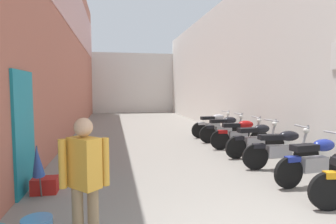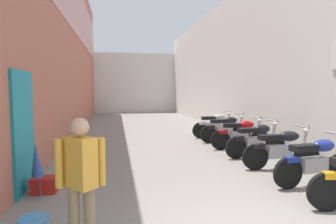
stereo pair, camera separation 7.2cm
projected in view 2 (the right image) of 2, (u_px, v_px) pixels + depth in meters
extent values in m
plane|color=gray|center=(158.00, 139.00, 10.58)|extent=(36.63, 36.63, 0.00)
cube|color=#B76651|center=(69.00, 42.00, 11.62)|extent=(0.40, 20.63, 7.61)
cube|color=teal|center=(23.00, 132.00, 5.10)|extent=(0.06, 1.10, 2.20)
cube|color=#DBA39E|center=(73.00, 1.00, 11.52)|extent=(0.04, 20.63, 2.43)
cube|color=silver|center=(224.00, 67.00, 12.92)|extent=(0.40, 20.63, 5.78)
cube|color=silver|center=(134.00, 83.00, 23.44)|extent=(9.40, 2.00, 4.74)
cylinder|color=black|center=(326.00, 192.00, 4.29)|extent=(0.61, 0.17, 0.60)
cube|color=orange|center=(332.00, 175.00, 4.28)|extent=(0.30, 0.18, 0.10)
cylinder|color=black|center=(288.00, 173.00, 5.25)|extent=(0.61, 0.14, 0.60)
cube|color=#9E9EA3|center=(313.00, 165.00, 5.41)|extent=(0.58, 0.26, 0.28)
ellipsoid|color=navy|center=(323.00, 145.00, 5.44)|extent=(0.51, 0.31, 0.24)
cube|color=black|center=(304.00, 148.00, 5.31)|extent=(0.54, 0.27, 0.12)
cylinder|color=#9E9EA3|center=(336.00, 134.00, 5.51)|extent=(0.10, 0.58, 0.04)
cube|color=navy|center=(292.00, 159.00, 5.25)|extent=(0.29, 0.17, 0.10)
cylinder|color=black|center=(306.00, 156.00, 6.61)|extent=(0.60, 0.13, 0.60)
cylinder|color=black|center=(255.00, 157.00, 6.49)|extent=(0.60, 0.13, 0.60)
cube|color=#9E9EA3|center=(279.00, 152.00, 6.54)|extent=(0.58, 0.25, 0.28)
ellipsoid|color=black|center=(289.00, 136.00, 6.53)|extent=(0.50, 0.30, 0.24)
cube|color=black|center=(270.00, 137.00, 6.49)|extent=(0.54, 0.27, 0.12)
cylinder|color=#9E9EA3|center=(304.00, 141.00, 6.57)|extent=(0.25, 0.08, 0.77)
cylinder|color=#9E9EA3|center=(302.00, 127.00, 6.54)|extent=(0.09, 0.58, 0.04)
sphere|color=silver|center=(307.00, 131.00, 6.56)|extent=(0.14, 0.14, 0.14)
cube|color=black|center=(259.00, 146.00, 6.48)|extent=(0.29, 0.16, 0.10)
cylinder|color=black|center=(275.00, 145.00, 7.90)|extent=(0.61, 0.15, 0.60)
cylinder|color=black|center=(236.00, 148.00, 7.53)|extent=(0.61, 0.15, 0.60)
cube|color=#9E9EA3|center=(255.00, 142.00, 7.69)|extent=(0.58, 0.27, 0.28)
ellipsoid|color=black|center=(262.00, 129.00, 7.73)|extent=(0.51, 0.32, 0.24)
cube|color=black|center=(248.00, 130.00, 7.60)|extent=(0.54, 0.28, 0.12)
cylinder|color=#9E9EA3|center=(273.00, 133.00, 7.86)|extent=(0.25, 0.09, 0.77)
cylinder|color=#9E9EA3|center=(272.00, 121.00, 7.81)|extent=(0.11, 0.58, 0.04)
sphere|color=silver|center=(275.00, 124.00, 7.85)|extent=(0.14, 0.14, 0.14)
cube|color=black|center=(239.00, 138.00, 7.53)|extent=(0.29, 0.17, 0.10)
cylinder|color=black|center=(260.00, 140.00, 8.74)|extent=(0.61, 0.14, 0.60)
cylinder|color=black|center=(220.00, 140.00, 8.65)|extent=(0.61, 0.14, 0.60)
cube|color=#9E9EA3|center=(239.00, 136.00, 8.69)|extent=(0.58, 0.26, 0.28)
ellipsoid|color=#AD1414|center=(246.00, 125.00, 8.67)|extent=(0.51, 0.31, 0.24)
cube|color=black|center=(232.00, 125.00, 8.64)|extent=(0.54, 0.28, 0.12)
cylinder|color=#9E9EA3|center=(258.00, 129.00, 8.71)|extent=(0.25, 0.09, 0.77)
cylinder|color=#9E9EA3|center=(256.00, 117.00, 8.68)|extent=(0.10, 0.58, 0.04)
sphere|color=silver|center=(260.00, 121.00, 8.69)|extent=(0.14, 0.14, 0.14)
cube|color=#AD1414|center=(223.00, 132.00, 8.64)|extent=(0.29, 0.17, 0.10)
cylinder|color=black|center=(242.00, 133.00, 9.98)|extent=(0.60, 0.08, 0.60)
cylinder|color=black|center=(208.00, 134.00, 9.76)|extent=(0.60, 0.08, 0.60)
cube|color=#9E9EA3|center=(224.00, 131.00, 9.85)|extent=(0.56, 0.20, 0.28)
ellipsoid|color=black|center=(231.00, 120.00, 9.86)|extent=(0.48, 0.26, 0.24)
cube|color=black|center=(218.00, 121.00, 9.78)|extent=(0.52, 0.22, 0.12)
cylinder|color=#9E9EA3|center=(241.00, 124.00, 9.94)|extent=(0.25, 0.06, 0.77)
cylinder|color=#9E9EA3|center=(239.00, 114.00, 9.90)|extent=(0.04, 0.58, 0.04)
sphere|color=silver|center=(242.00, 117.00, 9.93)|extent=(0.14, 0.14, 0.14)
cube|color=black|center=(211.00, 127.00, 9.75)|extent=(0.28, 0.14, 0.10)
cylinder|color=black|center=(229.00, 129.00, 11.11)|extent=(0.61, 0.14, 0.60)
cylinder|color=black|center=(200.00, 130.00, 10.75)|extent=(0.61, 0.14, 0.60)
cube|color=#9E9EA3|center=(214.00, 127.00, 10.91)|extent=(0.58, 0.26, 0.28)
ellipsoid|color=#B7B7BC|center=(219.00, 117.00, 10.94)|extent=(0.51, 0.31, 0.24)
cube|color=black|center=(208.00, 118.00, 10.82)|extent=(0.54, 0.27, 0.12)
cylinder|color=#9E9EA3|center=(228.00, 120.00, 11.06)|extent=(0.25, 0.09, 0.77)
cylinder|color=#9E9EA3|center=(226.00, 111.00, 11.01)|extent=(0.10, 0.58, 0.04)
sphere|color=silver|center=(229.00, 114.00, 11.06)|extent=(0.14, 0.14, 0.14)
cube|color=#B7B7BC|center=(202.00, 123.00, 10.76)|extent=(0.29, 0.17, 0.10)
cylinder|color=#8C7251|center=(90.00, 223.00, 3.06)|extent=(0.12, 0.12, 0.82)
cube|color=gold|center=(80.00, 162.00, 2.99)|extent=(0.38, 0.38, 0.54)
sphere|color=tan|center=(80.00, 127.00, 2.96)|extent=(0.20, 0.20, 0.20)
cylinder|color=gold|center=(59.00, 163.00, 2.95)|extent=(0.08, 0.08, 0.52)
cylinder|color=gold|center=(102.00, 161.00, 3.03)|extent=(0.08, 0.08, 0.52)
cube|color=red|center=(44.00, 185.00, 5.08)|extent=(0.44, 0.32, 0.28)
cylinder|color=#4C4C4C|center=(38.00, 171.00, 4.77)|extent=(0.02, 0.22, 0.93)
cone|color=#2D4C99|center=(36.00, 161.00, 4.67)|extent=(0.20, 0.31, 0.58)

